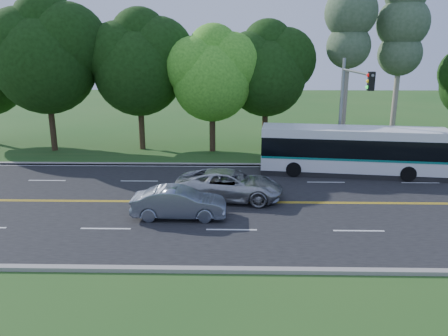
{
  "coord_description": "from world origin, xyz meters",
  "views": [
    {
      "loc": [
        -0.46,
        -21.02,
        7.69
      ],
      "look_at": [
        -0.95,
        2.0,
        1.27
      ],
      "focal_mm": 35.0,
      "sensor_mm": 36.0,
      "label": 1
    }
  ],
  "objects_px": {
    "transit_bus": "(352,152)",
    "sedan": "(179,203)",
    "traffic_signal": "(349,99)",
    "suv": "(230,185)"
  },
  "relations": [
    {
      "from": "sedan",
      "to": "suv",
      "type": "bearing_deg",
      "value": -41.22
    },
    {
      "from": "sedan",
      "to": "suv",
      "type": "height_order",
      "value": "suv"
    },
    {
      "from": "traffic_signal",
      "to": "transit_bus",
      "type": "distance_m",
      "value": 3.24
    },
    {
      "from": "transit_bus",
      "to": "sedan",
      "type": "bearing_deg",
      "value": -135.94
    },
    {
      "from": "traffic_signal",
      "to": "sedan",
      "type": "relative_size",
      "value": 1.62
    },
    {
      "from": "transit_bus",
      "to": "suv",
      "type": "relative_size",
      "value": 2.06
    },
    {
      "from": "traffic_signal",
      "to": "transit_bus",
      "type": "height_order",
      "value": "traffic_signal"
    },
    {
      "from": "traffic_signal",
      "to": "suv",
      "type": "relative_size",
      "value": 1.28
    },
    {
      "from": "transit_bus",
      "to": "traffic_signal",
      "type": "bearing_deg",
      "value": 167.56
    },
    {
      "from": "traffic_signal",
      "to": "suv",
      "type": "height_order",
      "value": "traffic_signal"
    }
  ]
}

